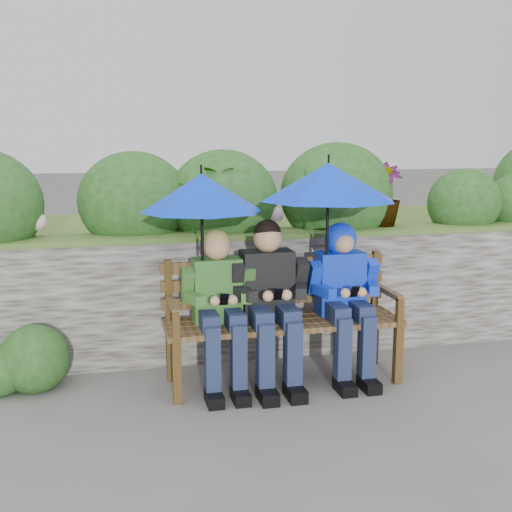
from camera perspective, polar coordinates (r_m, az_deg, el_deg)
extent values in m
plane|color=#5E5E5E|center=(4.78, 0.28, -11.48)|extent=(60.00, 60.00, 0.00)
cube|color=#433D38|center=(5.33, -1.60, -3.52)|extent=(8.00, 0.40, 1.00)
cube|color=#44642C|center=(5.23, -1.62, 1.91)|extent=(8.00, 0.42, 0.04)
cube|color=#44642C|center=(6.48, -3.73, -1.19)|extent=(8.00, 2.00, 0.96)
ellipsoid|color=#224517|center=(5.38, -10.79, 4.80)|extent=(0.91, 0.73, 0.82)
ellipsoid|color=#224517|center=(5.40, -2.95, 5.04)|extent=(0.93, 0.74, 0.83)
ellipsoid|color=#224517|center=(5.66, 7.19, 5.46)|extent=(1.00, 0.80, 0.90)
ellipsoid|color=#224517|center=(6.14, 18.02, 4.53)|extent=(0.69, 0.55, 0.62)
sphere|color=#EBB3D6|center=(5.23, -18.85, 2.90)|extent=(0.14, 0.14, 0.14)
sphere|color=#EBB3D6|center=(5.38, 1.70, 3.66)|extent=(0.14, 0.14, 0.14)
imported|color=#224517|center=(5.25, -4.40, 5.06)|extent=(0.48, 0.41, 0.53)
imported|color=#224517|center=(5.69, 11.26, 5.41)|extent=(0.31, 0.31, 0.55)
sphere|color=#224517|center=(4.95, -19.10, -8.66)|extent=(0.50, 0.50, 0.50)
sphere|color=#224517|center=(4.96, -21.82, -9.57)|extent=(0.36, 0.36, 0.36)
cube|color=#4C3416|center=(4.44, -7.03, -10.32)|extent=(0.06, 0.06, 0.43)
cube|color=#4C3416|center=(4.85, -7.60, -8.52)|extent=(0.06, 0.06, 0.43)
cube|color=#4C3416|center=(4.87, 12.49, -8.60)|extent=(0.06, 0.06, 0.43)
cube|color=#4C3416|center=(5.24, 10.44, -7.14)|extent=(0.06, 0.06, 0.43)
cube|color=#533D1D|center=(4.55, 3.12, -6.62)|extent=(1.74, 0.10, 0.04)
cube|color=#533D1D|center=(4.66, 2.68, -6.18)|extent=(1.74, 0.10, 0.04)
cube|color=#533D1D|center=(4.78, 2.27, -5.76)|extent=(1.74, 0.10, 0.04)
cube|color=#533D1D|center=(4.89, 1.88, -5.36)|extent=(1.74, 0.10, 0.04)
cube|color=#4C3416|center=(4.74, -7.75, -3.21)|extent=(0.05, 0.05, 0.48)
cube|color=#533D1D|center=(4.52, -7.45, -4.26)|extent=(0.05, 0.45, 0.04)
cube|color=#4C3416|center=(4.34, -7.13, -6.33)|extent=(0.05, 0.05, 0.21)
cube|color=#4C3416|center=(5.14, 10.52, -2.21)|extent=(0.05, 0.05, 0.48)
cube|color=#533D1D|center=(4.94, 11.61, -3.12)|extent=(0.05, 0.45, 0.04)
cube|color=#4C3416|center=(4.78, 12.65, -4.94)|extent=(0.05, 0.05, 0.21)
cube|color=#533D1D|center=(4.91, 1.73, -3.79)|extent=(1.74, 0.03, 0.09)
cube|color=#533D1D|center=(4.88, 1.74, -2.26)|extent=(1.74, 0.03, 0.09)
cube|color=#533D1D|center=(4.85, 1.75, -0.70)|extent=(1.74, 0.03, 0.09)
cube|color=#31691C|center=(4.64, -3.49, -3.03)|extent=(0.34, 0.20, 0.47)
sphere|color=tan|center=(4.56, -3.50, 0.83)|extent=(0.19, 0.19, 0.19)
sphere|color=gold|center=(4.56, -3.52, 1.27)|extent=(0.18, 0.18, 0.18)
cube|color=#1D2B47|center=(4.52, -4.27, -5.68)|extent=(0.12, 0.32, 0.12)
cube|color=#1D2B47|center=(4.45, -3.89, -9.55)|extent=(0.10, 0.11, 0.53)
cube|color=black|center=(4.48, -3.72, -12.53)|extent=(0.11, 0.22, 0.08)
cube|color=#1D2B47|center=(4.55, -1.98, -5.55)|extent=(0.12, 0.32, 0.12)
cube|color=#1D2B47|center=(4.48, -1.55, -9.39)|extent=(0.10, 0.11, 0.53)
cube|color=black|center=(4.51, -1.38, -12.35)|extent=(0.11, 0.22, 0.08)
cube|color=#31691C|center=(4.55, -6.11, -2.56)|extent=(0.08, 0.19, 0.26)
cube|color=#31691C|center=(4.44, -5.49, -3.81)|extent=(0.13, 0.21, 0.07)
sphere|color=tan|center=(4.37, -3.67, -4.01)|extent=(0.07, 0.07, 0.07)
cube|color=#31691C|center=(4.62, -0.73, -2.30)|extent=(0.08, 0.19, 0.26)
cube|color=#31691C|center=(4.51, -0.74, -3.56)|extent=(0.13, 0.21, 0.07)
sphere|color=tan|center=(4.39, -2.10, -3.93)|extent=(0.07, 0.07, 0.07)
cube|color=black|center=(4.37, -2.86, -3.88)|extent=(0.06, 0.07, 0.09)
cube|color=black|center=(4.71, 0.97, -2.55)|extent=(0.37, 0.22, 0.51)
sphere|color=tan|center=(4.63, 1.04, 1.59)|extent=(0.21, 0.21, 0.21)
sphere|color=black|center=(4.63, 1.01, 2.06)|extent=(0.20, 0.20, 0.20)
cube|color=#1D2B47|center=(4.57, 0.29, -5.39)|extent=(0.13, 0.35, 0.13)
cube|color=#1D2B47|center=(4.49, 0.82, -9.30)|extent=(0.11, 0.12, 0.54)
cube|color=black|center=(4.51, 1.02, -12.27)|extent=(0.12, 0.24, 0.09)
cube|color=#1D2B47|center=(4.62, 2.70, -5.23)|extent=(0.13, 0.35, 0.13)
cube|color=#1D2B47|center=(4.54, 3.28, -9.09)|extent=(0.11, 0.12, 0.54)
cube|color=black|center=(4.56, 3.49, -12.03)|extent=(0.12, 0.24, 0.09)
cube|color=black|center=(4.59, -1.73, -2.05)|extent=(0.09, 0.20, 0.28)
cube|color=black|center=(4.48, -0.94, -3.38)|extent=(0.14, 0.23, 0.08)
sphere|color=tan|center=(4.42, 1.08, -3.58)|extent=(0.08, 0.08, 0.08)
cube|color=black|center=(4.71, 3.93, -1.76)|extent=(0.09, 0.20, 0.28)
cube|color=black|center=(4.58, 4.05, -3.09)|extent=(0.14, 0.23, 0.08)
sphere|color=tan|center=(4.45, 2.73, -3.49)|extent=(0.08, 0.08, 0.08)
cube|color=black|center=(4.42, 1.95, -3.43)|extent=(0.06, 0.07, 0.09)
cube|color=blue|center=(4.88, 7.47, -2.38)|extent=(0.35, 0.21, 0.47)
sphere|color=tan|center=(4.80, 7.64, 1.35)|extent=(0.20, 0.20, 0.20)
sphere|color=blue|center=(4.83, 7.52, 1.52)|extent=(0.24, 0.24, 0.24)
sphere|color=tan|center=(4.76, 7.84, 1.14)|extent=(0.15, 0.15, 0.15)
cube|color=#1D2B47|center=(4.74, 7.06, -4.93)|extent=(0.12, 0.33, 0.12)
cube|color=#1D2B47|center=(4.68, 7.69, -8.60)|extent=(0.10, 0.11, 0.53)
cube|color=black|center=(4.70, 7.89, -11.44)|extent=(0.11, 0.23, 0.08)
cube|color=#1D2B47|center=(4.81, 9.14, -4.77)|extent=(0.12, 0.33, 0.12)
cube|color=#1D2B47|center=(4.74, 9.81, -8.39)|extent=(0.10, 0.11, 0.53)
cube|color=black|center=(4.77, 10.01, -11.19)|extent=(0.11, 0.23, 0.08)
cube|color=blue|center=(4.75, 5.20, -1.94)|extent=(0.08, 0.19, 0.26)
cube|color=blue|center=(4.65, 6.06, -3.13)|extent=(0.13, 0.22, 0.07)
sphere|color=tan|center=(4.61, 7.95, -3.29)|extent=(0.07, 0.07, 0.07)
cube|color=blue|center=(4.91, 10.11, -1.66)|extent=(0.08, 0.19, 0.26)
cube|color=blue|center=(4.79, 10.38, -2.85)|extent=(0.13, 0.22, 0.07)
sphere|color=tan|center=(4.66, 9.37, -3.20)|extent=(0.07, 0.07, 0.07)
cube|color=black|center=(4.62, 8.72, -3.15)|extent=(0.06, 0.07, 0.09)
cone|color=#0033F1|center=(4.46, -4.87, 5.63)|extent=(0.85, 0.85, 0.26)
cylinder|color=black|center=(4.45, -4.90, 7.70)|extent=(0.02, 0.02, 0.06)
cylinder|color=black|center=(4.50, -4.80, 1.17)|extent=(0.02, 0.02, 0.70)
sphere|color=black|center=(4.57, -4.73, -3.18)|extent=(0.04, 0.04, 0.04)
cone|color=#0033F1|center=(4.66, 6.44, 6.57)|extent=(1.00, 1.00, 0.27)
cylinder|color=black|center=(4.66, 6.48, 8.60)|extent=(0.02, 0.02, 0.06)
cylinder|color=black|center=(4.70, 6.34, 2.05)|extent=(0.02, 0.02, 0.74)
sphere|color=black|center=(4.77, 6.25, -2.37)|extent=(0.04, 0.04, 0.04)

